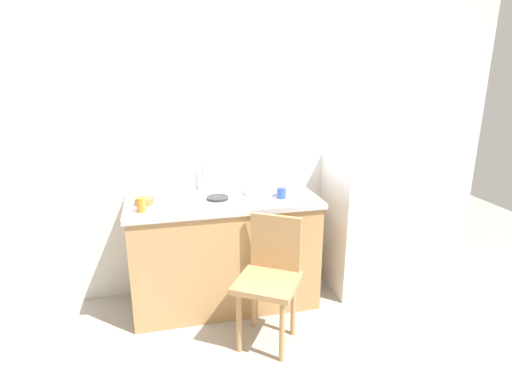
{
  "coord_description": "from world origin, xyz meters",
  "views": [
    {
      "loc": [
        -0.59,
        -2.35,
        1.86
      ],
      "look_at": [
        0.12,
        0.6,
        0.94
      ],
      "focal_mm": 28.88,
      "sensor_mm": 36.0,
      "label": 1
    }
  ],
  "objects_px": {
    "cup_orange": "(141,205)",
    "cup_blue": "(282,193)",
    "chair": "(270,275)",
    "dish_tray": "(262,190)",
    "refrigerator": "(366,222)",
    "hotplate": "(218,198)",
    "terracotta_bowl": "(144,201)"
  },
  "relations": [
    {
      "from": "hotplate",
      "to": "cup_orange",
      "type": "distance_m",
      "value": 0.59
    },
    {
      "from": "refrigerator",
      "to": "chair",
      "type": "distance_m",
      "value": 1.17
    },
    {
      "from": "cup_orange",
      "to": "refrigerator",
      "type": "bearing_deg",
      "value": 5.72
    },
    {
      "from": "refrigerator",
      "to": "cup_orange",
      "type": "xyz_separation_m",
      "value": [
        -1.85,
        -0.19,
        0.37
      ]
    },
    {
      "from": "dish_tray",
      "to": "cup_orange",
      "type": "height_order",
      "value": "cup_orange"
    },
    {
      "from": "terracotta_bowl",
      "to": "cup_orange",
      "type": "xyz_separation_m",
      "value": [
        -0.02,
        -0.17,
        0.03
      ]
    },
    {
      "from": "refrigerator",
      "to": "cup_blue",
      "type": "distance_m",
      "value": 0.88
    },
    {
      "from": "refrigerator",
      "to": "terracotta_bowl",
      "type": "relative_size",
      "value": 8.35
    },
    {
      "from": "chair",
      "to": "hotplate",
      "type": "height_order",
      "value": "hotplate"
    },
    {
      "from": "hotplate",
      "to": "cup_blue",
      "type": "distance_m",
      "value": 0.49
    },
    {
      "from": "chair",
      "to": "terracotta_bowl",
      "type": "bearing_deg",
      "value": 178.72
    },
    {
      "from": "refrigerator",
      "to": "chair",
      "type": "height_order",
      "value": "refrigerator"
    },
    {
      "from": "refrigerator",
      "to": "cup_orange",
      "type": "height_order",
      "value": "refrigerator"
    },
    {
      "from": "refrigerator",
      "to": "cup_blue",
      "type": "xyz_separation_m",
      "value": [
        -0.8,
        -0.11,
        0.36
      ]
    },
    {
      "from": "terracotta_bowl",
      "to": "hotplate",
      "type": "relative_size",
      "value": 0.82
    },
    {
      "from": "chair",
      "to": "dish_tray",
      "type": "relative_size",
      "value": 3.18
    },
    {
      "from": "dish_tray",
      "to": "terracotta_bowl",
      "type": "xyz_separation_m",
      "value": [
        -0.91,
        -0.07,
        0.0
      ]
    },
    {
      "from": "refrigerator",
      "to": "cup_blue",
      "type": "height_order",
      "value": "refrigerator"
    },
    {
      "from": "cup_blue",
      "to": "terracotta_bowl",
      "type": "bearing_deg",
      "value": 174.93
    },
    {
      "from": "refrigerator",
      "to": "hotplate",
      "type": "height_order",
      "value": "refrigerator"
    },
    {
      "from": "refrigerator",
      "to": "cup_blue",
      "type": "relative_size",
      "value": 13.47
    },
    {
      "from": "dish_tray",
      "to": "terracotta_bowl",
      "type": "bearing_deg",
      "value": -175.4
    },
    {
      "from": "cup_orange",
      "to": "cup_blue",
      "type": "relative_size",
      "value": 1.24
    },
    {
      "from": "dish_tray",
      "to": "cup_orange",
      "type": "bearing_deg",
      "value": -165.46
    },
    {
      "from": "refrigerator",
      "to": "hotplate",
      "type": "bearing_deg",
      "value": -179.15
    },
    {
      "from": "dish_tray",
      "to": "cup_blue",
      "type": "bearing_deg",
      "value": -54.64
    },
    {
      "from": "refrigerator",
      "to": "cup_blue",
      "type": "bearing_deg",
      "value": -172.26
    },
    {
      "from": "chair",
      "to": "cup_blue",
      "type": "height_order",
      "value": "cup_blue"
    },
    {
      "from": "dish_tray",
      "to": "cup_orange",
      "type": "distance_m",
      "value": 0.96
    },
    {
      "from": "hotplate",
      "to": "chair",
      "type": "bearing_deg",
      "value": -63.69
    },
    {
      "from": "chair",
      "to": "terracotta_bowl",
      "type": "height_order",
      "value": "terracotta_bowl"
    },
    {
      "from": "chair",
      "to": "terracotta_bowl",
      "type": "relative_size",
      "value": 6.42
    }
  ]
}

